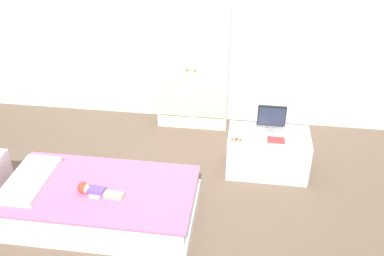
% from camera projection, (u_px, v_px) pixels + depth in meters
% --- Properties ---
extents(ground_plane, '(10.00, 10.00, 0.02)m').
position_uv_depth(ground_plane, '(187.00, 204.00, 3.88)').
color(ground_plane, brown).
extents(back_wall, '(6.40, 0.05, 2.70)m').
position_uv_depth(back_wall, '(209.00, 4.00, 4.51)').
color(back_wall, silver).
rests_on(back_wall, ground_plane).
extents(bed, '(1.61, 0.88, 0.29)m').
position_uv_depth(bed, '(101.00, 202.00, 3.68)').
color(bed, white).
rests_on(bed, ground_plane).
extents(pillow, '(0.32, 0.63, 0.06)m').
position_uv_depth(pillow, '(30.00, 179.00, 3.66)').
color(pillow, silver).
rests_on(pillow, bed).
extents(doll, '(0.39, 0.14, 0.10)m').
position_uv_depth(doll, '(92.00, 190.00, 3.52)').
color(doll, '#6B4CB2').
rests_on(doll, bed).
extents(wardrobe, '(0.78, 0.29, 1.49)m').
position_uv_depth(wardrobe, '(193.00, 64.00, 4.69)').
color(wardrobe, white).
rests_on(wardrobe, ground_plane).
extents(tv_stand, '(0.77, 0.44, 0.41)m').
position_uv_depth(tv_stand, '(268.00, 153.00, 4.19)').
color(tv_stand, white).
rests_on(tv_stand, ground_plane).
extents(tv_monitor, '(0.26, 0.10, 0.27)m').
position_uv_depth(tv_monitor, '(272.00, 117.00, 4.07)').
color(tv_monitor, '#99999E').
rests_on(tv_monitor, tv_stand).
extents(rocking_horse_toy, '(0.10, 0.04, 0.12)m').
position_uv_depth(rocking_horse_toy, '(238.00, 135.00, 3.97)').
color(rocking_horse_toy, '#8E6642').
rests_on(rocking_horse_toy, tv_stand).
extents(book_red, '(0.16, 0.10, 0.02)m').
position_uv_depth(book_red, '(276.00, 140.00, 3.99)').
color(book_red, '#CC3838').
rests_on(book_red, tv_stand).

